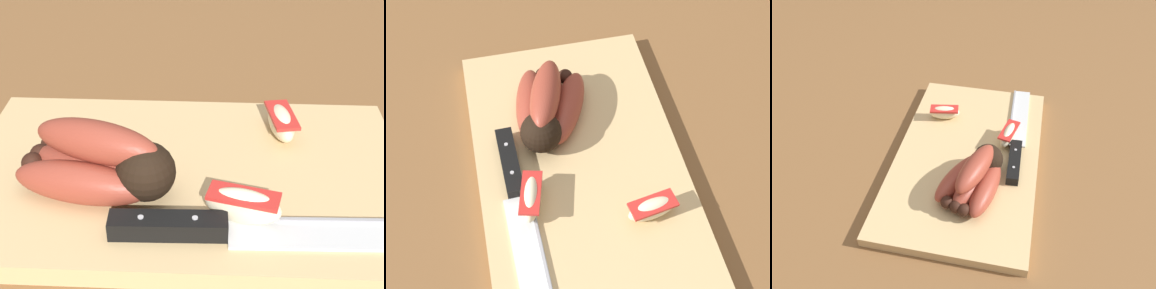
# 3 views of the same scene
# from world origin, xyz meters

# --- Properties ---
(ground_plane) EXTENTS (6.00, 6.00, 0.00)m
(ground_plane) POSITION_xyz_m (0.00, 0.00, 0.00)
(ground_plane) COLOR brown
(cutting_board) EXTENTS (0.43, 0.27, 0.02)m
(cutting_board) POSITION_xyz_m (-0.02, -0.00, 0.01)
(cutting_board) COLOR tan
(cutting_board) RESTS_ON ground_plane
(banana_bunch) EXTENTS (0.15, 0.12, 0.07)m
(banana_bunch) POSITION_xyz_m (0.06, 0.03, 0.05)
(banana_bunch) COLOR black
(banana_bunch) RESTS_ON cutting_board
(chefs_knife) EXTENTS (0.28, 0.04, 0.02)m
(chefs_knife) POSITION_xyz_m (-0.06, 0.09, 0.03)
(chefs_knife) COLOR silver
(chefs_knife) RESTS_ON cutting_board
(apple_wedge_near) EXTENTS (0.03, 0.07, 0.03)m
(apple_wedge_near) POSITION_xyz_m (-0.12, -0.07, 0.04)
(apple_wedge_near) COLOR beige
(apple_wedge_near) RESTS_ON cutting_board
(apple_wedge_middle) EXTENTS (0.07, 0.04, 0.03)m
(apple_wedge_middle) POSITION_xyz_m (-0.07, 0.07, 0.04)
(apple_wedge_middle) COLOR beige
(apple_wedge_middle) RESTS_ON cutting_board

